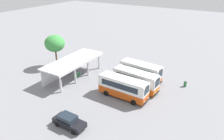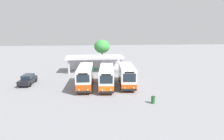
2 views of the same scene
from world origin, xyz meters
TOP-DOWN VIEW (x-y plane):
  - ground_plane at (0.00, 0.00)m, footprint 180.00×180.00m
  - city_bus_nearest_orange at (-2.86, 2.37)m, footprint 2.50×8.03m
  - city_bus_second_in_row at (0.47, 1.82)m, footprint 2.84×7.95m
  - city_bus_middle_cream at (3.81, 2.38)m, footprint 2.96×7.75m
  - parked_car_flank at (-12.50, 4.93)m, footprint 1.94×4.37m
  - terminal_canopy at (-1.13, 14.13)m, footprint 12.31×4.77m
  - waiting_chair_end_by_column at (-1.90, 12.78)m, footprint 0.45×0.45m
  - waiting_chair_second_from_end at (-1.25, 12.81)m, footprint 0.45×0.45m
  - waiting_chair_middle_seat at (-0.60, 12.77)m, footprint 0.45×0.45m
  - roadside_tree_behind_canopy at (0.81, 19.83)m, footprint 3.98×3.98m
  - litter_bin_apron at (5.63, -5.15)m, footprint 0.49×0.49m

SIDE VIEW (x-z plane):
  - ground_plane at x=0.00m, z-range 0.00..0.00m
  - litter_bin_apron at x=5.63m, z-range 0.01..0.91m
  - waiting_chair_end_by_column at x=-1.90m, z-range 0.09..0.95m
  - waiting_chair_second_from_end at x=-1.25m, z-range 0.09..0.95m
  - waiting_chair_middle_seat at x=-0.60m, z-range 0.09..0.95m
  - parked_car_flank at x=-12.50m, z-range 0.02..1.64m
  - city_bus_second_in_row at x=0.47m, z-range 0.17..3.42m
  - city_bus_middle_cream at x=3.81m, z-range 0.17..3.47m
  - city_bus_nearest_orange at x=-2.86m, z-range 0.17..3.50m
  - terminal_canopy at x=-1.13m, z-range 0.86..4.26m
  - roadside_tree_behind_canopy at x=0.81m, z-range 1.62..8.28m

